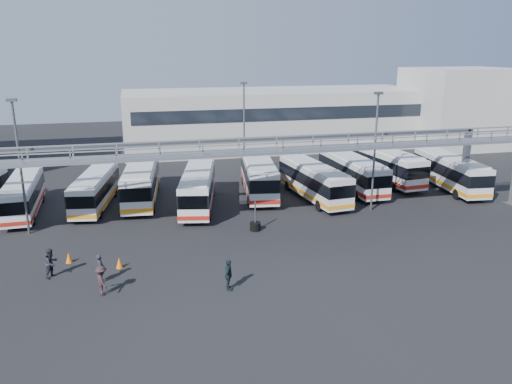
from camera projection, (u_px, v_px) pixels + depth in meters
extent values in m
plane|color=black|center=(257.00, 254.00, 34.36)|extent=(140.00, 140.00, 0.00)
cube|color=#94979C|center=(241.00, 153.00, 37.34)|extent=(50.00, 1.80, 0.22)
cube|color=#94979C|center=(244.00, 142.00, 36.28)|extent=(50.00, 0.10, 0.10)
cube|color=#94979C|center=(239.00, 138.00, 37.87)|extent=(50.00, 0.10, 0.10)
cube|color=#4C4F54|center=(231.00, 141.00, 41.01)|extent=(45.00, 0.50, 0.35)
cube|color=#9E9E99|center=(274.00, 118.00, 71.47)|extent=(42.00, 14.00, 8.00)
cube|color=#B2B2AD|center=(460.00, 108.00, 71.45)|extent=(14.00, 12.00, 11.00)
cylinder|color=#4C4F54|center=(21.00, 170.00, 36.75)|extent=(0.18, 0.18, 10.00)
cube|color=#4C4F54|center=(11.00, 100.00, 35.35)|extent=(0.70, 0.35, 0.22)
cylinder|color=#4C4F54|center=(374.00, 154.00, 42.27)|extent=(0.18, 0.18, 10.00)
cube|color=#4C4F54|center=(379.00, 93.00, 40.86)|extent=(0.70, 0.35, 0.22)
cylinder|color=#4C4F54|center=(244.00, 131.00, 54.42)|extent=(0.18, 0.18, 10.00)
cube|color=#4C4F54|center=(244.00, 83.00, 53.01)|extent=(0.70, 0.35, 0.22)
cylinder|color=black|center=(1.00, 200.00, 45.02)|extent=(0.47, 1.00, 0.96)
cube|color=silver|center=(23.00, 195.00, 42.30)|extent=(2.72, 10.16, 2.52)
cube|color=black|center=(23.00, 191.00, 42.21)|extent=(2.78, 10.22, 1.01)
cube|color=#A51E14|center=(24.00, 205.00, 42.54)|extent=(2.77, 10.21, 0.32)
cube|color=silver|center=(21.00, 180.00, 41.93)|extent=(2.45, 9.14, 0.15)
cylinder|color=black|center=(5.00, 222.00, 39.38)|extent=(0.31, 0.93, 0.92)
cylinder|color=black|center=(33.00, 219.00, 39.94)|extent=(0.31, 0.93, 0.92)
cylinder|color=black|center=(18.00, 199.00, 45.33)|extent=(0.31, 0.93, 0.92)
cylinder|color=black|center=(42.00, 197.00, 45.88)|extent=(0.31, 0.93, 0.92)
cube|color=silver|center=(95.00, 189.00, 44.03)|extent=(3.87, 10.27, 2.51)
cube|color=black|center=(95.00, 186.00, 43.95)|extent=(3.94, 10.34, 1.00)
cube|color=orange|center=(96.00, 199.00, 44.27)|extent=(3.93, 10.33, 0.32)
cube|color=silver|center=(94.00, 175.00, 43.66)|extent=(3.48, 9.24, 0.15)
cylinder|color=black|center=(75.00, 214.00, 41.21)|extent=(0.42, 0.94, 0.91)
cylinder|color=black|center=(100.00, 213.00, 41.36)|extent=(0.42, 0.94, 0.91)
cylinder|color=black|center=(93.00, 193.00, 47.36)|extent=(0.42, 0.94, 0.91)
cylinder|color=black|center=(115.00, 192.00, 47.52)|extent=(0.42, 0.94, 0.91)
cube|color=silver|center=(141.00, 181.00, 45.74)|extent=(3.76, 11.61, 2.85)
cube|color=black|center=(141.00, 178.00, 45.65)|extent=(3.82, 11.68, 1.14)
cube|color=orange|center=(142.00, 192.00, 46.02)|extent=(3.81, 11.67, 0.36)
cube|color=silver|center=(140.00, 165.00, 45.33)|extent=(3.38, 10.45, 0.17)
cylinder|color=black|center=(125.00, 208.00, 42.49)|extent=(0.42, 1.06, 1.04)
cylinder|color=black|center=(153.00, 207.00, 42.80)|extent=(0.42, 1.06, 1.04)
cylinder|color=black|center=(133.00, 186.00, 49.44)|extent=(0.42, 1.06, 1.04)
cylinder|color=black|center=(157.00, 185.00, 49.75)|extent=(0.42, 1.06, 1.04)
cube|color=silver|center=(198.00, 188.00, 43.93)|extent=(4.60, 11.11, 2.71)
cube|color=black|center=(198.00, 184.00, 43.84)|extent=(4.67, 11.18, 1.08)
cube|color=#A51E14|center=(198.00, 198.00, 44.19)|extent=(4.66, 11.17, 0.34)
cube|color=silver|center=(197.00, 172.00, 43.53)|extent=(4.14, 10.00, 0.16)
cylinder|color=black|center=(182.00, 215.00, 40.92)|extent=(0.49, 1.02, 0.99)
cylinder|color=black|center=(209.00, 214.00, 41.00)|extent=(0.49, 1.02, 0.99)
cylinder|color=black|center=(189.00, 191.00, 47.58)|extent=(0.49, 1.02, 0.99)
cylinder|color=black|center=(213.00, 191.00, 47.66)|extent=(0.49, 1.02, 0.99)
cube|color=silver|center=(258.00, 175.00, 48.07)|extent=(4.31, 11.81, 2.89)
cube|color=black|center=(258.00, 171.00, 47.98)|extent=(4.38, 11.88, 1.15)
cube|color=#A51E14|center=(258.00, 185.00, 48.36)|extent=(4.37, 11.87, 0.37)
cube|color=silver|center=(258.00, 159.00, 47.65)|extent=(3.88, 10.63, 0.17)
cylinder|color=black|center=(249.00, 200.00, 44.82)|extent=(0.47, 1.09, 1.05)
cylinder|color=black|center=(276.00, 199.00, 45.03)|extent=(0.47, 1.09, 1.05)
cylinder|color=black|center=(244.00, 179.00, 51.89)|extent=(0.47, 1.09, 1.05)
cylinder|color=black|center=(266.00, 179.00, 52.10)|extent=(0.47, 1.09, 1.05)
cube|color=silver|center=(314.00, 181.00, 46.41)|extent=(3.50, 11.00, 2.70)
cube|color=black|center=(314.00, 177.00, 46.32)|extent=(3.57, 11.07, 1.08)
cube|color=orange|center=(313.00, 190.00, 46.67)|extent=(3.56, 11.06, 0.34)
cube|color=silver|center=(314.00, 166.00, 46.01)|extent=(3.15, 9.90, 0.16)
cylinder|color=black|center=(319.00, 206.00, 43.28)|extent=(0.39, 1.01, 0.98)
cylinder|color=black|center=(342.00, 203.00, 43.99)|extent=(0.39, 1.01, 0.98)
cylinder|color=black|center=(288.00, 186.00, 49.55)|extent=(0.39, 1.01, 0.98)
cylinder|color=black|center=(308.00, 184.00, 50.26)|extent=(0.39, 1.01, 0.98)
cube|color=silver|center=(352.00, 172.00, 49.50)|extent=(2.77, 11.11, 2.76)
cube|color=black|center=(352.00, 169.00, 49.41)|extent=(2.83, 11.17, 1.11)
cube|color=#A51E14|center=(351.00, 181.00, 49.77)|extent=(2.82, 11.16, 0.35)
cube|color=silver|center=(353.00, 157.00, 49.09)|extent=(2.50, 10.00, 0.16)
cylinder|color=black|center=(357.00, 195.00, 46.30)|extent=(0.33, 1.01, 1.01)
cylinder|color=black|center=(379.00, 194.00, 46.87)|extent=(0.33, 1.01, 1.01)
cylinder|color=black|center=(327.00, 177.00, 52.86)|extent=(0.33, 1.01, 1.01)
cylinder|color=black|center=(346.00, 176.00, 53.43)|extent=(0.33, 1.01, 1.01)
cube|color=silver|center=(384.00, 164.00, 52.50)|extent=(3.68, 11.69, 2.87)
cube|color=black|center=(384.00, 161.00, 52.41)|extent=(3.75, 11.75, 1.15)
cube|color=#A51E14|center=(383.00, 174.00, 52.78)|extent=(3.74, 11.74, 0.37)
cube|color=silver|center=(385.00, 150.00, 52.08)|extent=(3.31, 10.52, 0.17)
cylinder|color=black|center=(394.00, 187.00, 49.17)|extent=(0.41, 1.07, 1.04)
cylinder|color=black|center=(414.00, 184.00, 49.93)|extent=(0.41, 1.07, 1.04)
cylinder|color=black|center=(356.00, 170.00, 55.85)|extent=(0.41, 1.07, 1.04)
cylinder|color=black|center=(374.00, 168.00, 56.60)|extent=(0.41, 1.07, 1.04)
cube|color=silver|center=(450.00, 171.00, 49.78)|extent=(3.49, 11.11, 2.73)
cube|color=black|center=(450.00, 168.00, 49.69)|extent=(3.55, 11.17, 1.09)
cube|color=orange|center=(449.00, 181.00, 50.05)|extent=(3.54, 11.16, 0.35)
cube|color=silver|center=(452.00, 157.00, 49.38)|extent=(3.14, 10.00, 0.16)
cylinder|color=black|center=(457.00, 194.00, 46.66)|extent=(0.39, 1.02, 0.99)
cylinder|color=black|center=(479.00, 193.00, 46.98)|extent=(0.39, 1.02, 0.99)
cylinder|color=black|center=(422.00, 176.00, 53.31)|extent=(0.39, 1.02, 0.99)
cylinder|color=black|center=(442.00, 175.00, 53.63)|extent=(0.39, 1.02, 0.99)
imported|color=#22232A|center=(101.00, 268.00, 29.99)|extent=(0.50, 0.70, 1.78)
imported|color=#24202D|center=(51.00, 263.00, 30.61)|extent=(1.11, 1.15, 1.87)
imported|color=#2D1E21|center=(102.00, 281.00, 28.38)|extent=(1.04, 1.32, 1.78)
imported|color=#18262C|center=(229.00, 275.00, 28.97)|extent=(0.86, 1.19, 1.88)
cone|color=orange|center=(69.00, 258.00, 32.85)|extent=(0.56, 0.56, 0.70)
cone|color=orange|center=(119.00, 263.00, 32.07)|extent=(0.45, 0.45, 0.70)
cylinder|color=black|center=(255.00, 229.00, 38.74)|extent=(0.83, 0.83, 0.20)
cylinder|color=black|center=(255.00, 226.00, 38.68)|extent=(0.83, 0.83, 0.20)
cylinder|color=black|center=(255.00, 224.00, 38.62)|extent=(0.83, 0.83, 0.20)
cylinder|color=#4C4F54|center=(255.00, 216.00, 38.45)|extent=(0.12, 0.12, 2.37)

